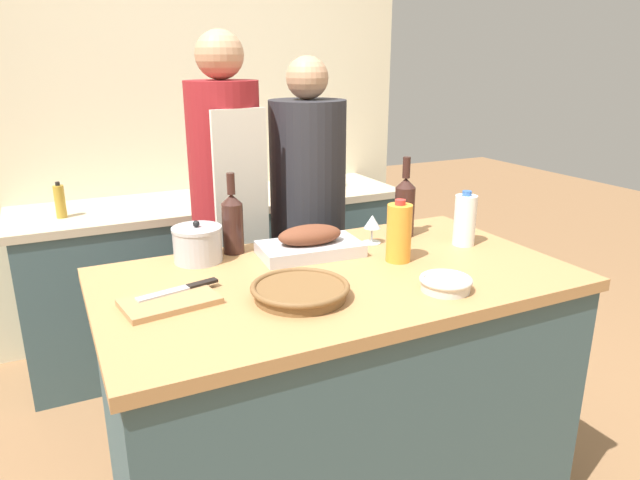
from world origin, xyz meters
TOP-DOWN VIEW (x-y plane):
  - kitchen_island at (0.00, 0.00)m, footprint 1.55×0.87m
  - back_counter at (0.00, 1.44)m, footprint 2.11×0.60m
  - back_wall at (0.00, 1.79)m, footprint 2.61×0.10m
  - roasting_pan at (-0.00, 0.21)m, footprint 0.38×0.23m
  - wicker_basket at (-0.19, -0.13)m, footprint 0.30×0.30m
  - cutting_board at (-0.55, -0.01)m, footprint 0.29×0.20m
  - stock_pot at (-0.38, 0.33)m, footprint 0.17×0.17m
  - mixing_bowl at (0.23, -0.27)m, footprint 0.16×0.16m
  - juice_jug at (0.25, 0.02)m, footprint 0.09×0.09m
  - milk_jug at (0.58, 0.06)m, footprint 0.08×0.08m
  - wine_bottle_green at (-0.24, 0.36)m, footprint 0.08×0.08m
  - wine_bottle_dark at (0.44, 0.26)m, footprint 0.08×0.08m
  - wine_glass_left at (0.27, 0.23)m, footprint 0.07×0.07m
  - knife_chef at (-0.51, 0.05)m, footprint 0.26×0.09m
  - condiment_bottle_tall at (0.69, 1.40)m, footprint 0.06×0.06m
  - condiment_bottle_short at (-0.78, 1.38)m, footprint 0.05×0.05m
  - person_cook_aproned at (-0.12, 0.82)m, footprint 0.31×0.33m
  - person_cook_guest at (0.27, 0.82)m, footprint 0.36×0.36m

SIDE VIEW (x-z plane):
  - back_counter at x=0.00m, z-range 0.00..0.89m
  - kitchen_island at x=0.00m, z-range 0.00..0.94m
  - person_cook_guest at x=0.27m, z-range 0.08..1.72m
  - cutting_board at x=-0.55m, z-range 0.94..0.96m
  - knife_chef at x=-0.51m, z-range 0.96..0.97m
  - mixing_bowl at x=0.23m, z-range 0.94..0.98m
  - wicker_basket at x=-0.19m, z-range 0.94..0.99m
  - condiment_bottle_short at x=-0.78m, z-range 0.88..1.05m
  - person_cook_aproned at x=-0.12m, z-range 0.11..1.84m
  - roasting_pan at x=0.00m, z-range 0.93..1.04m
  - condiment_bottle_tall at x=0.69m, z-range 0.88..1.10m
  - stock_pot at x=-0.38m, z-range 0.93..1.08m
  - wine_glass_left at x=0.27m, z-range 0.96..1.07m
  - milk_jug at x=0.58m, z-range 0.93..1.14m
  - juice_jug at x=0.25m, z-range 0.93..1.15m
  - wine_bottle_green at x=-0.24m, z-range 0.91..1.21m
  - wine_bottle_dark at x=0.44m, z-range 0.91..1.23m
  - back_wall at x=0.00m, z-range 0.00..2.55m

